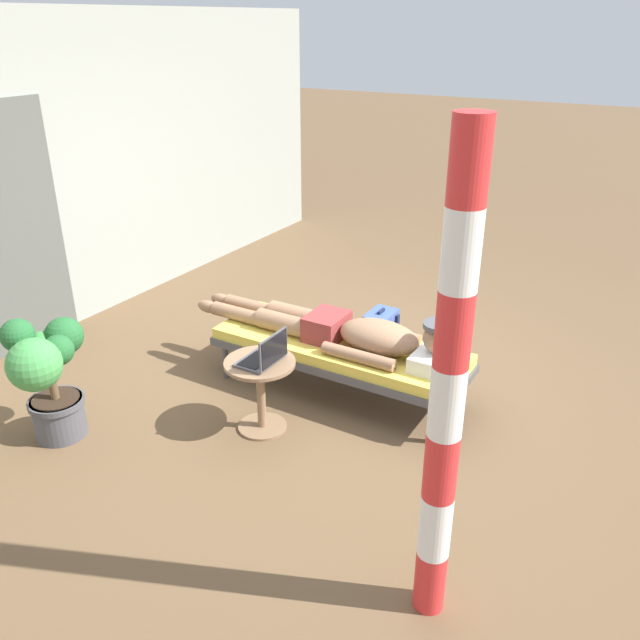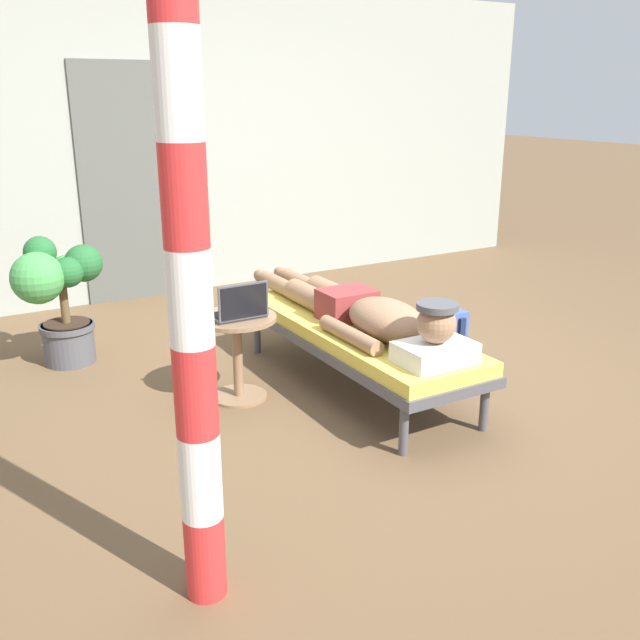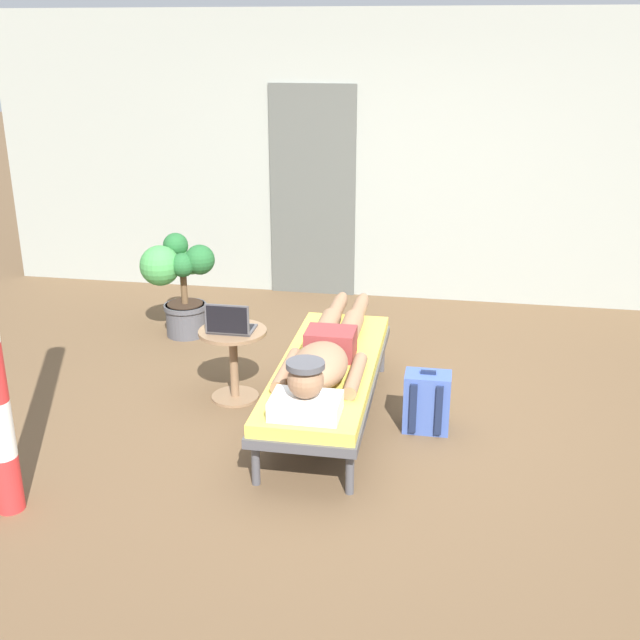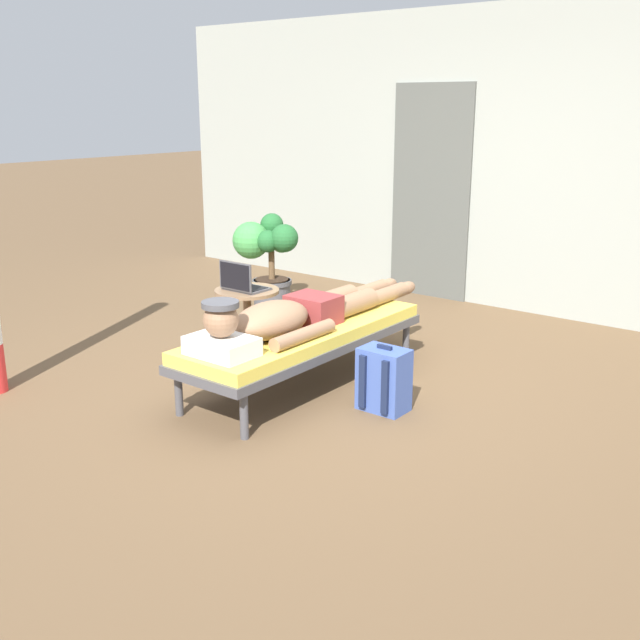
{
  "view_description": "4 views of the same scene",
  "coord_description": "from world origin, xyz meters",
  "px_view_note": "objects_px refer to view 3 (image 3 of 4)",
  "views": [
    {
      "loc": [
        -3.95,
        -2.04,
        2.6
      ],
      "look_at": [
        -0.29,
        0.12,
        0.63
      ],
      "focal_mm": 36.81,
      "sensor_mm": 36.0,
      "label": 1
    },
    {
      "loc": [
        -2.43,
        -3.44,
        1.8
      ],
      "look_at": [
        -0.36,
        0.1,
        0.46
      ],
      "focal_mm": 39.76,
      "sensor_mm": 36.0,
      "label": 2
    },
    {
      "loc": [
        0.65,
        -4.63,
        2.47
      ],
      "look_at": [
        -0.2,
        0.12,
        0.69
      ],
      "focal_mm": 43.62,
      "sensor_mm": 36.0,
      "label": 3
    },
    {
      "loc": [
        2.93,
        -3.7,
        1.86
      ],
      "look_at": [
        0.02,
        0.02,
        0.49
      ],
      "focal_mm": 42.35,
      "sensor_mm": 36.0,
      "label": 4
    }
  ],
  "objects_px": {
    "person_reclining": "(326,354)",
    "laptop": "(230,325)",
    "side_table": "(233,352)",
    "backpack": "(427,402)",
    "lounge_chair": "(328,373)",
    "potted_plant": "(179,280)"
  },
  "relations": [
    {
      "from": "lounge_chair",
      "to": "person_reclining",
      "type": "bearing_deg",
      "value": -90.0
    },
    {
      "from": "laptop",
      "to": "backpack",
      "type": "relative_size",
      "value": 0.73
    },
    {
      "from": "person_reclining",
      "to": "side_table",
      "type": "bearing_deg",
      "value": 157.07
    },
    {
      "from": "person_reclining",
      "to": "side_table",
      "type": "relative_size",
      "value": 4.15
    },
    {
      "from": "side_table",
      "to": "backpack",
      "type": "xyz_separation_m",
      "value": [
        1.38,
        -0.23,
        -0.16
      ]
    },
    {
      "from": "backpack",
      "to": "potted_plant",
      "type": "height_order",
      "value": "potted_plant"
    },
    {
      "from": "lounge_chair",
      "to": "side_table",
      "type": "bearing_deg",
      "value": 163.27
    },
    {
      "from": "person_reclining",
      "to": "laptop",
      "type": "height_order",
      "value": "laptop"
    },
    {
      "from": "backpack",
      "to": "potted_plant",
      "type": "distance_m",
      "value": 2.58
    },
    {
      "from": "side_table",
      "to": "backpack",
      "type": "relative_size",
      "value": 1.23
    },
    {
      "from": "lounge_chair",
      "to": "laptop",
      "type": "xyz_separation_m",
      "value": [
        -0.71,
        0.16,
        0.24
      ]
    },
    {
      "from": "side_table",
      "to": "backpack",
      "type": "distance_m",
      "value": 1.41
    },
    {
      "from": "lounge_chair",
      "to": "laptop",
      "type": "bearing_deg",
      "value": 167.11
    },
    {
      "from": "person_reclining",
      "to": "laptop",
      "type": "distance_m",
      "value": 0.76
    },
    {
      "from": "person_reclining",
      "to": "potted_plant",
      "type": "height_order",
      "value": "potted_plant"
    },
    {
      "from": "person_reclining",
      "to": "backpack",
      "type": "distance_m",
      "value": 0.74
    },
    {
      "from": "side_table",
      "to": "potted_plant",
      "type": "xyz_separation_m",
      "value": [
        -0.8,
        1.12,
        0.15
      ]
    },
    {
      "from": "side_table",
      "to": "laptop",
      "type": "distance_m",
      "value": 0.23
    },
    {
      "from": "side_table",
      "to": "potted_plant",
      "type": "distance_m",
      "value": 1.38
    },
    {
      "from": "backpack",
      "to": "potted_plant",
      "type": "relative_size",
      "value": 0.48
    },
    {
      "from": "lounge_chair",
      "to": "laptop",
      "type": "relative_size",
      "value": 6.27
    },
    {
      "from": "backpack",
      "to": "side_table",
      "type": "bearing_deg",
      "value": 170.45
    }
  ]
}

